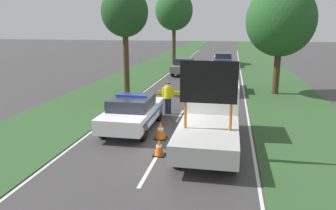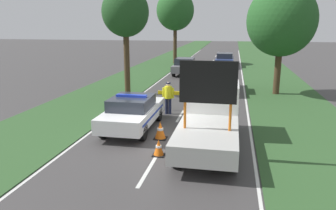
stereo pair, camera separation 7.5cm
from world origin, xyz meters
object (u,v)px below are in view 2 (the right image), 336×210
at_px(road_barrier, 182,95).
at_px(roadside_tree_near_left, 175,11).
at_px(police_officer, 168,95).
at_px(pedestrian_civilian, 196,96).
at_px(queued_car_suv_grey, 185,66).
at_px(traffic_cone_near_police, 160,130).
at_px(police_car, 133,112).
at_px(traffic_cone_near_truck, 159,148).
at_px(roadside_tree_near_right, 282,20).
at_px(roadside_tree_mid_left, 125,13).
at_px(queued_car_hatch_blue, 225,60).
at_px(traffic_cone_centre_front, 130,105).
at_px(work_truck, 210,115).
at_px(queued_car_van_white, 221,79).

relative_size(road_barrier, roadside_tree_near_left, 0.31).
height_order(police_officer, pedestrian_civilian, police_officer).
bearing_deg(queued_car_suv_grey, traffic_cone_near_police, 95.15).
bearing_deg(police_car, roadside_tree_near_left, 101.39).
relative_size(police_officer, queued_car_suv_grey, 0.38).
distance_m(pedestrian_civilian, traffic_cone_near_truck, 5.74).
distance_m(queued_car_suv_grey, roadside_tree_near_left, 10.27).
bearing_deg(roadside_tree_near_right, police_car, -128.45).
distance_m(roadside_tree_near_left, roadside_tree_mid_left, 17.68).
bearing_deg(queued_car_hatch_blue, police_officer, 83.58).
bearing_deg(traffic_cone_centre_front, traffic_cone_near_police, -57.71).
bearing_deg(roadside_tree_near_right, work_truck, -110.01).
relative_size(traffic_cone_centre_front, queued_car_hatch_blue, 0.15).
bearing_deg(queued_car_van_white, queued_car_suv_grey, -63.48).
height_order(work_truck, queued_car_van_white, work_truck).
xyz_separation_m(pedestrian_civilian, queued_car_suv_grey, (-2.55, 13.36, -0.16)).
bearing_deg(work_truck, roadside_tree_near_left, -78.61).
distance_m(road_barrier, police_officer, 0.88).
bearing_deg(police_officer, police_car, 49.64).
distance_m(work_truck, queued_car_suv_grey, 17.67).
xyz_separation_m(police_officer, traffic_cone_near_truck, (0.73, -5.44, -0.70)).
distance_m(queued_car_suv_grey, roadside_tree_near_right, 11.01).
bearing_deg(road_barrier, traffic_cone_near_police, -86.21).
bearing_deg(roadside_tree_mid_left, pedestrian_civilian, -40.09).
height_order(traffic_cone_near_truck, queued_car_van_white, queued_car_van_white).
bearing_deg(road_barrier, roadside_tree_mid_left, 143.92).
relative_size(traffic_cone_near_police, queued_car_suv_grey, 0.16).
height_order(police_car, police_officer, police_officer).
distance_m(traffic_cone_centre_front, queued_car_van_white, 7.73).
xyz_separation_m(traffic_cone_near_truck, roadside_tree_near_right, (5.26, 11.62, 4.41)).
bearing_deg(police_officer, roadside_tree_mid_left, -70.02).
xyz_separation_m(road_barrier, queued_car_suv_grey, (-1.74, 12.95, -0.09)).
bearing_deg(queued_car_hatch_blue, roadside_tree_near_right, 105.21).
bearing_deg(roadside_tree_mid_left, traffic_cone_near_police, -63.76).
bearing_deg(traffic_cone_near_truck, queued_car_hatch_blue, 86.59).
relative_size(road_barrier, traffic_cone_centre_front, 3.91).
bearing_deg(work_truck, queued_car_hatch_blue, -91.24).
height_order(work_truck, roadside_tree_near_right, roadside_tree_near_right).
relative_size(road_barrier, queued_car_van_white, 0.54).
bearing_deg(roadside_tree_mid_left, work_truck, -53.70).
relative_size(road_barrier, police_officer, 1.53).
bearing_deg(traffic_cone_near_police, queued_car_van_white, 79.28).
relative_size(police_officer, traffic_cone_near_truck, 2.84).
xyz_separation_m(traffic_cone_near_police, queued_car_van_white, (1.95, 10.29, 0.49)).
bearing_deg(traffic_cone_centre_front, road_barrier, 7.40).
xyz_separation_m(traffic_cone_centre_front, queued_car_van_white, (4.48, 6.28, 0.51)).
xyz_separation_m(police_officer, roadside_tree_mid_left, (-3.62, 4.45, 4.18)).
distance_m(traffic_cone_near_truck, roadside_tree_mid_left, 11.86).
distance_m(traffic_cone_near_police, queued_car_hatch_blue, 23.78).
bearing_deg(traffic_cone_near_police, roadside_tree_near_left, 98.75).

